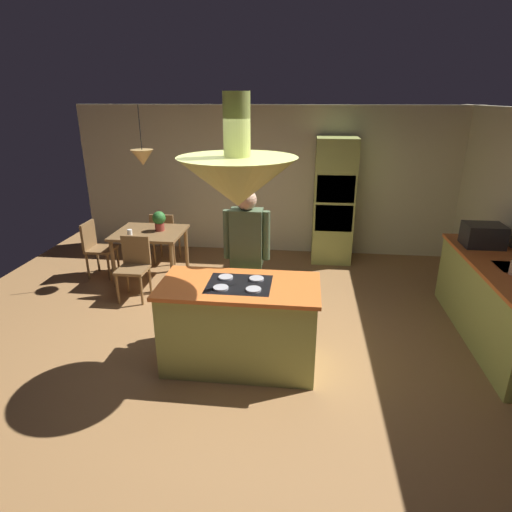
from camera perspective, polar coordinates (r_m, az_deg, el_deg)
The scene contains 15 objects.
ground at distance 4.88m, azimuth -1.75°, elevation -12.69°, with size 8.16×8.16×0.00m, color #9E7042.
wall_back at distance 7.64m, azimuth 1.92°, elevation 10.01°, with size 6.80×0.10×2.55m, color beige.
kitchen_island at distance 4.47m, azimuth -2.19°, elevation -9.10°, with size 1.61×0.82×0.94m.
counter_run_right at distance 5.60m, azimuth 29.56°, elevation -5.52°, with size 0.73×2.37×0.92m.
oven_tower at distance 7.28m, azimuth 10.35°, elevation 7.23°, with size 0.66×0.62×2.07m.
dining_table at distance 6.68m, azimuth -14.00°, elevation 2.35°, with size 1.01×0.89×0.76m.
person_at_island at distance 4.86m, azimuth -1.25°, elevation 0.40°, with size 0.53×0.23×1.73m.
range_hood at distance 3.95m, azimuth -2.49°, elevation 10.28°, with size 1.10×1.10×1.00m.
pendant_light_over_table at distance 6.42m, azimuth -14.94°, elevation 12.63°, with size 0.32×0.32×0.82m.
chair_facing_island at distance 6.15m, azimuth -15.97°, elevation -0.94°, with size 0.40×0.40×0.87m.
chair_by_back_wall at distance 7.33m, azimuth -12.14°, elevation 2.86°, with size 0.40×0.40×0.87m.
chair_at_corner at distance 7.08m, azimuth -20.63°, elevation 1.36°, with size 0.40×0.40×0.87m.
potted_plant_on_table at distance 6.61m, azimuth -12.84°, elevation 4.73°, with size 0.20×0.20×0.30m.
cup_on_table at distance 6.52m, azimuth -16.54°, elevation 3.04°, with size 0.07×0.07×0.09m, color white.
microwave_on_counter at distance 6.00m, azimuth 28.12°, elevation 2.47°, with size 0.46×0.36×0.28m, color #232326.
Camera 1 is at (0.61, -4.03, 2.68)m, focal length 29.90 mm.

